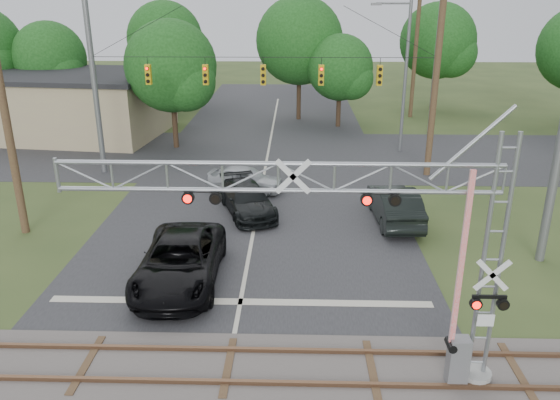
{
  "coord_description": "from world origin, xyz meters",
  "views": [
    {
      "loc": [
        1.82,
        -10.61,
        9.73
      ],
      "look_at": [
        1.29,
        7.5,
        2.99
      ],
      "focal_mm": 35.0,
      "sensor_mm": 36.0,
      "label": 1
    }
  ],
  "objects_px": {
    "sedan_silver": "(246,179)",
    "car_dark": "(247,199)",
    "streetlight": "(403,70)",
    "pickup_black": "(180,261)",
    "commercial_building": "(34,103)",
    "traffic_signal_span": "(280,74)",
    "crossing_gantry": "(363,234)"
  },
  "relations": [
    {
      "from": "sedan_silver",
      "to": "car_dark",
      "type": "bearing_deg",
      "value": -158.86
    },
    {
      "from": "sedan_silver",
      "to": "streetlight",
      "type": "xyz_separation_m",
      "value": [
        9.48,
        8.39,
        4.69
      ]
    },
    {
      "from": "pickup_black",
      "to": "commercial_building",
      "type": "distance_m",
      "value": 27.84
    },
    {
      "from": "traffic_signal_span",
      "to": "pickup_black",
      "type": "distance_m",
      "value": 14.39
    },
    {
      "from": "crossing_gantry",
      "to": "car_dark",
      "type": "height_order",
      "value": "crossing_gantry"
    },
    {
      "from": "pickup_black",
      "to": "sedan_silver",
      "type": "xyz_separation_m",
      "value": [
        1.48,
        10.01,
        -0.15
      ]
    },
    {
      "from": "car_dark",
      "to": "commercial_building",
      "type": "height_order",
      "value": "commercial_building"
    },
    {
      "from": "commercial_building",
      "to": "streetlight",
      "type": "xyz_separation_m",
      "value": [
        26.59,
        -4.59,
        3.08
      ]
    },
    {
      "from": "traffic_signal_span",
      "to": "commercial_building",
      "type": "distance_m",
      "value": 21.56
    },
    {
      "from": "traffic_signal_span",
      "to": "crossing_gantry",
      "type": "bearing_deg",
      "value": -82.07
    },
    {
      "from": "crossing_gantry",
      "to": "traffic_signal_span",
      "type": "xyz_separation_m",
      "value": [
        -2.56,
        18.36,
        1.45
      ]
    },
    {
      "from": "car_dark",
      "to": "commercial_building",
      "type": "xyz_separation_m",
      "value": [
        -17.48,
        16.17,
        1.59
      ]
    },
    {
      "from": "crossing_gantry",
      "to": "pickup_black",
      "type": "bearing_deg",
      "value": 137.91
    },
    {
      "from": "commercial_building",
      "to": "streetlight",
      "type": "bearing_deg",
      "value": -3.33
    },
    {
      "from": "car_dark",
      "to": "pickup_black",
      "type": "bearing_deg",
      "value": -124.35
    },
    {
      "from": "sedan_silver",
      "to": "streetlight",
      "type": "relative_size",
      "value": 0.42
    },
    {
      "from": "pickup_black",
      "to": "commercial_building",
      "type": "bearing_deg",
      "value": 123.19
    },
    {
      "from": "car_dark",
      "to": "streetlight",
      "type": "bearing_deg",
      "value": 32.57
    },
    {
      "from": "crossing_gantry",
      "to": "car_dark",
      "type": "relative_size",
      "value": 2.29
    },
    {
      "from": "sedan_silver",
      "to": "commercial_building",
      "type": "xyz_separation_m",
      "value": [
        -17.12,
        12.98,
        1.61
      ]
    },
    {
      "from": "traffic_signal_span",
      "to": "pickup_black",
      "type": "bearing_deg",
      "value": -103.79
    },
    {
      "from": "car_dark",
      "to": "streetlight",
      "type": "relative_size",
      "value": 0.51
    },
    {
      "from": "crossing_gantry",
      "to": "streetlight",
      "type": "bearing_deg",
      "value": 77.65
    },
    {
      "from": "traffic_signal_span",
      "to": "streetlight",
      "type": "xyz_separation_m",
      "value": [
        7.73,
        5.27,
        -0.38
      ]
    },
    {
      "from": "sedan_silver",
      "to": "traffic_signal_span",
      "type": "bearing_deg",
      "value": -14.54
    },
    {
      "from": "sedan_silver",
      "to": "commercial_building",
      "type": "bearing_deg",
      "value": 67.5
    },
    {
      "from": "crossing_gantry",
      "to": "pickup_black",
      "type": "xyz_separation_m",
      "value": [
        -5.78,
        5.22,
        -3.46
      ]
    },
    {
      "from": "sedan_silver",
      "to": "commercial_building",
      "type": "distance_m",
      "value": 21.54
    },
    {
      "from": "pickup_black",
      "to": "commercial_building",
      "type": "height_order",
      "value": "commercial_building"
    },
    {
      "from": "pickup_black",
      "to": "car_dark",
      "type": "height_order",
      "value": "pickup_black"
    },
    {
      "from": "pickup_black",
      "to": "car_dark",
      "type": "relative_size",
      "value": 1.24
    },
    {
      "from": "commercial_building",
      "to": "sedan_silver",
      "type": "bearing_deg",
      "value": -30.71
    }
  ]
}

